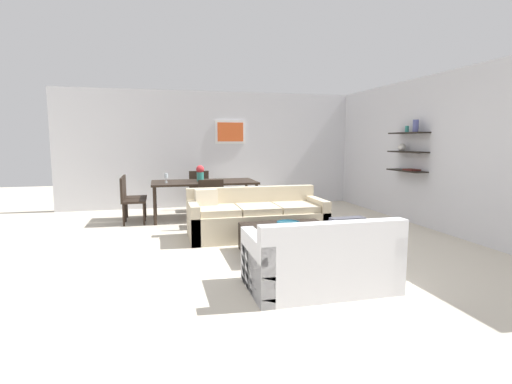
{
  "coord_description": "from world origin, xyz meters",
  "views": [
    {
      "loc": [
        -1.66,
        -5.74,
        1.55
      ],
      "look_at": [
        -0.17,
        0.2,
        0.75
      ],
      "focal_mm": 27.41,
      "sensor_mm": 36.0,
      "label": 1
    }
  ],
  "objects_px": {
    "dining_chair_head": "(200,188)",
    "centerpiece_vase": "(200,173)",
    "coffee_table": "(288,241)",
    "dining_chair_left_far": "(131,194)",
    "decorative_bowl": "(288,224)",
    "dining_table": "(204,184)",
    "wine_glass_head": "(202,173)",
    "wine_glass_left_near": "(166,176)",
    "dining_chair_foot": "(210,200)",
    "dining_chair_left_near": "(129,197)",
    "wine_glass_left_far": "(166,176)",
    "sofa_beige": "(256,219)",
    "loveseat_white": "(320,261)"
  },
  "relations": [
    {
      "from": "sofa_beige",
      "to": "dining_chair_left_near",
      "type": "relative_size",
      "value": 2.5
    },
    {
      "from": "dining_chair_head",
      "to": "centerpiece_vase",
      "type": "xyz_separation_m",
      "value": [
        -0.07,
        -0.89,
        0.42
      ]
    },
    {
      "from": "dining_chair_left_near",
      "to": "wine_glass_head",
      "type": "height_order",
      "value": "wine_glass_head"
    },
    {
      "from": "wine_glass_left_near",
      "to": "dining_chair_foot",
      "type": "bearing_deg",
      "value": -47.0
    },
    {
      "from": "coffee_table",
      "to": "dining_chair_left_far",
      "type": "height_order",
      "value": "dining_chair_left_far"
    },
    {
      "from": "dining_table",
      "to": "dining_chair_head",
      "type": "xyz_separation_m",
      "value": [
        0.0,
        0.92,
        -0.19
      ]
    },
    {
      "from": "dining_chair_left_far",
      "to": "wine_glass_head",
      "type": "height_order",
      "value": "wine_glass_head"
    },
    {
      "from": "wine_glass_head",
      "to": "coffee_table",
      "type": "bearing_deg",
      "value": -76.27
    },
    {
      "from": "dining_table",
      "to": "dining_chair_left_far",
      "type": "height_order",
      "value": "dining_chair_left_far"
    },
    {
      "from": "coffee_table",
      "to": "wine_glass_left_near",
      "type": "bearing_deg",
      "value": 119.6
    },
    {
      "from": "wine_glass_head",
      "to": "loveseat_white",
      "type": "bearing_deg",
      "value": -80.69
    },
    {
      "from": "sofa_beige",
      "to": "loveseat_white",
      "type": "relative_size",
      "value": 1.46
    },
    {
      "from": "loveseat_white",
      "to": "dining_chair_head",
      "type": "distance_m",
      "value": 5.09
    },
    {
      "from": "loveseat_white",
      "to": "coffee_table",
      "type": "bearing_deg",
      "value": 87.06
    },
    {
      "from": "centerpiece_vase",
      "to": "wine_glass_head",
      "type": "bearing_deg",
      "value": 80.32
    },
    {
      "from": "wine_glass_left_far",
      "to": "wine_glass_head",
      "type": "xyz_separation_m",
      "value": [
        0.74,
        0.33,
        0.01
      ]
    },
    {
      "from": "dining_chair_left_far",
      "to": "dining_chair_foot",
      "type": "bearing_deg",
      "value": -38.85
    },
    {
      "from": "dining_chair_left_far",
      "to": "wine_glass_left_far",
      "type": "height_order",
      "value": "wine_glass_left_far"
    },
    {
      "from": "wine_glass_head",
      "to": "wine_glass_left_near",
      "type": "xyz_separation_m",
      "value": [
        -0.74,
        -0.59,
        0.01
      ]
    },
    {
      "from": "coffee_table",
      "to": "wine_glass_left_near",
      "type": "xyz_separation_m",
      "value": [
        -1.55,
        2.74,
        0.69
      ]
    },
    {
      "from": "dining_table",
      "to": "wine_glass_head",
      "type": "distance_m",
      "value": 0.49
    },
    {
      "from": "dining_chair_foot",
      "to": "wine_glass_left_far",
      "type": "distance_m",
      "value": 1.34
    },
    {
      "from": "coffee_table",
      "to": "centerpiece_vase",
      "type": "xyz_separation_m",
      "value": [
        -0.88,
        2.9,
        0.73
      ]
    },
    {
      "from": "dining_chair_left_far",
      "to": "dining_chair_left_near",
      "type": "relative_size",
      "value": 1.0
    },
    {
      "from": "wine_glass_left_far",
      "to": "dining_chair_left_near",
      "type": "bearing_deg",
      "value": -152.53
    },
    {
      "from": "dining_table",
      "to": "wine_glass_left_far",
      "type": "relative_size",
      "value": 12.25
    },
    {
      "from": "loveseat_white",
      "to": "dining_chair_left_near",
      "type": "height_order",
      "value": "dining_chair_left_near"
    },
    {
      "from": "dining_table",
      "to": "wine_glass_head",
      "type": "height_order",
      "value": "wine_glass_head"
    },
    {
      "from": "dining_chair_left_far",
      "to": "loveseat_white",
      "type": "bearing_deg",
      "value": -63.27
    },
    {
      "from": "dining_chair_left_far",
      "to": "wine_glass_left_far",
      "type": "bearing_deg",
      "value": -8.58
    },
    {
      "from": "dining_chair_left_far",
      "to": "dining_chair_head",
      "type": "bearing_deg",
      "value": 25.7
    },
    {
      "from": "wine_glass_left_near",
      "to": "centerpiece_vase",
      "type": "height_order",
      "value": "centerpiece_vase"
    },
    {
      "from": "dining_chair_head",
      "to": "centerpiece_vase",
      "type": "bearing_deg",
      "value": -94.64
    },
    {
      "from": "coffee_table",
      "to": "dining_chair_left_near",
      "type": "xyz_separation_m",
      "value": [
        -2.25,
        2.63,
        0.31
      ]
    },
    {
      "from": "dining_chair_head",
      "to": "dining_chair_left_far",
      "type": "bearing_deg",
      "value": -154.3
    },
    {
      "from": "wine_glass_left_far",
      "to": "centerpiece_vase",
      "type": "bearing_deg",
      "value": -8.05
    },
    {
      "from": "coffee_table",
      "to": "dining_chair_foot",
      "type": "relative_size",
      "value": 1.35
    },
    {
      "from": "sofa_beige",
      "to": "dining_table",
      "type": "height_order",
      "value": "sofa_beige"
    },
    {
      "from": "sofa_beige",
      "to": "wine_glass_left_far",
      "type": "xyz_separation_m",
      "value": [
        -1.38,
        1.86,
        0.57
      ]
    },
    {
      "from": "coffee_table",
      "to": "decorative_bowl",
      "type": "distance_m",
      "value": 0.23
    },
    {
      "from": "dining_chair_foot",
      "to": "wine_glass_head",
      "type": "bearing_deg",
      "value": 90.0
    },
    {
      "from": "dining_chair_foot",
      "to": "wine_glass_head",
      "type": "height_order",
      "value": "wine_glass_head"
    },
    {
      "from": "sofa_beige",
      "to": "wine_glass_left_near",
      "type": "bearing_deg",
      "value": 130.62
    },
    {
      "from": "decorative_bowl",
      "to": "wine_glass_head",
      "type": "bearing_deg",
      "value": 104.17
    },
    {
      "from": "decorative_bowl",
      "to": "dining_chair_left_far",
      "type": "distance_m",
      "value": 3.79
    },
    {
      "from": "sofa_beige",
      "to": "wine_glass_head",
      "type": "height_order",
      "value": "wine_glass_head"
    },
    {
      "from": "coffee_table",
      "to": "wine_glass_left_far",
      "type": "distance_m",
      "value": 3.44
    },
    {
      "from": "dining_chair_head",
      "to": "wine_glass_left_far",
      "type": "distance_m",
      "value": 1.15
    },
    {
      "from": "dining_table",
      "to": "centerpiece_vase",
      "type": "height_order",
      "value": "centerpiece_vase"
    },
    {
      "from": "decorative_bowl",
      "to": "centerpiece_vase",
      "type": "bearing_deg",
      "value": 107.52
    }
  ]
}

